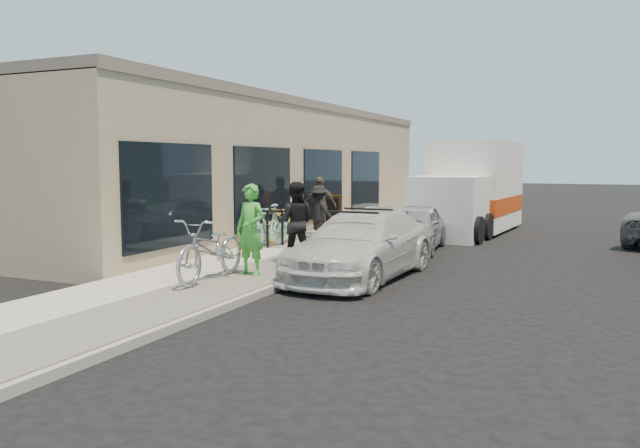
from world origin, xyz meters
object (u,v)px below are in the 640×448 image
(bike_rack, at_px, (275,224))
(bystander_b, at_px, (320,206))
(tandem_bike, at_px, (212,249))
(cruiser_bike_a, at_px, (268,226))
(cruiser_bike_b, at_px, (276,227))
(sandwich_board, at_px, (331,212))
(sedan_silver, at_px, (413,227))
(moving_truck, at_px, (471,192))
(man_standing, at_px, (295,222))
(bystander_a, at_px, (319,212))
(sedan_white, at_px, (361,245))
(cruiser_bike_c, at_px, (285,224))
(woman_rider, at_px, (251,230))

(bike_rack, distance_m, bystander_b, 2.90)
(tandem_bike, relative_size, cruiser_bike_a, 1.22)
(cruiser_bike_b, bearing_deg, sandwich_board, 111.20)
(sedan_silver, bearing_deg, moving_truck, 77.56)
(bike_rack, xyz_separation_m, tandem_bike, (1.13, -4.51, 0.01))
(man_standing, bearing_deg, cruiser_bike_a, -65.63)
(cruiser_bike_b, bearing_deg, bystander_a, 91.81)
(sedan_white, height_order, man_standing, man_standing)
(tandem_bike, xyz_separation_m, bystander_a, (-0.84, 6.57, 0.17))
(man_standing, relative_size, cruiser_bike_c, 1.09)
(woman_rider, height_order, cruiser_bike_b, woman_rider)
(cruiser_bike_a, distance_m, bystander_a, 2.31)
(woman_rider, height_order, bystander_b, woman_rider)
(sedan_silver, relative_size, bystander_a, 2.39)
(sedan_white, height_order, cruiser_bike_a, sedan_white)
(sandwich_board, relative_size, moving_truck, 0.18)
(bike_rack, xyz_separation_m, bystander_a, (0.29, 2.05, 0.18))
(sedan_white, xyz_separation_m, moving_truck, (0.43, 9.06, 0.66))
(sedan_white, bearing_deg, bystander_a, 126.76)
(moving_truck, height_order, woman_rider, moving_truck)
(sedan_silver, height_order, tandem_bike, tandem_bike)
(moving_truck, distance_m, cruiser_bike_a, 7.86)
(tandem_bike, relative_size, bystander_a, 1.47)
(bike_rack, bearing_deg, sedan_white, -36.46)
(bike_rack, bearing_deg, bystander_a, 81.92)
(bike_rack, height_order, sedan_silver, sedan_silver)
(sedan_silver, height_order, cruiser_bike_c, sedan_silver)
(sedan_silver, distance_m, man_standing, 4.20)
(sandwich_board, height_order, cruiser_bike_c, sandwich_board)
(tandem_bike, xyz_separation_m, cruiser_bike_b, (-1.37, 5.01, -0.14))
(man_standing, bearing_deg, woman_rider, 68.16)
(cruiser_bike_a, height_order, bystander_b, bystander_b)
(woman_rider, xyz_separation_m, bystander_b, (-1.54, 6.61, -0.01))
(man_standing, distance_m, cruiser_bike_b, 3.17)
(cruiser_bike_b, bearing_deg, tandem_bike, -53.83)
(sandwich_board, distance_m, sedan_silver, 4.13)
(sandwich_board, relative_size, sedan_white, 0.24)
(sandwich_board, height_order, bystander_b, bystander_b)
(sandwich_board, xyz_separation_m, cruiser_bike_b, (0.02, -3.72, -0.13))
(cruiser_bike_a, relative_size, bystander_b, 1.04)
(sedan_white, distance_m, cruiser_bike_c, 4.86)
(sandwich_board, xyz_separation_m, cruiser_bike_a, (0.19, -4.43, -0.03))
(sedan_silver, height_order, bystander_a, bystander_a)
(woman_rider, distance_m, bystander_b, 6.79)
(woman_rider, relative_size, bystander_a, 1.17)
(sandwich_board, distance_m, man_standing, 6.55)
(cruiser_bike_b, bearing_deg, sedan_silver, 42.72)
(cruiser_bike_b, height_order, cruiser_bike_c, cruiser_bike_c)
(bike_rack, relative_size, man_standing, 0.54)
(woman_rider, relative_size, cruiser_bike_a, 0.97)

